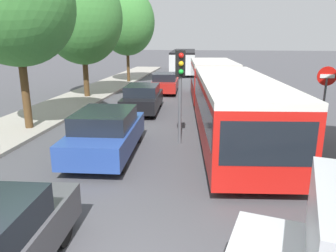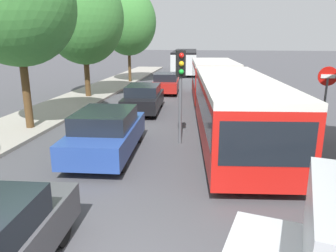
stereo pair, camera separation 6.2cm
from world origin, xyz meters
name	(u,v)px [view 1 (the left image)]	position (x,y,z in m)	size (l,w,h in m)	color
kerb_strip_left	(85,96)	(-6.88, 16.78, 0.07)	(3.20, 43.56, 0.14)	#9E998E
articulated_bus	(223,91)	(1.97, 11.64, 1.41)	(4.14, 16.65, 2.45)	red
city_bus_rear	(184,60)	(-1.92, 33.56, 1.39)	(3.18, 11.33, 2.41)	silver
queued_car_blue	(106,133)	(-1.93, 6.25, 0.78)	(2.15, 4.55, 1.54)	#284799
queued_car_black	(143,98)	(-2.14, 12.93, 0.73)	(2.00, 4.23, 1.44)	black
queued_car_red	(165,83)	(-1.88, 19.20, 0.71)	(1.95, 4.13, 1.40)	#B21E19
traffic_light	(180,76)	(0.36, 7.83, 2.50)	(0.37, 0.39, 3.40)	#56595E
no_entry_sign	(325,92)	(5.62, 8.87, 1.88)	(0.70, 0.08, 2.82)	#56595E
tree_left_mid	(16,6)	(-6.13, 8.68, 5.01)	(4.55, 4.55, 7.36)	#51381E
tree_left_far	(82,20)	(-6.62, 16.42, 4.87)	(4.94, 4.94, 7.88)	#51381E
tree_left_distant	(126,24)	(-5.83, 23.86, 4.93)	(4.63, 4.63, 7.80)	#51381E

